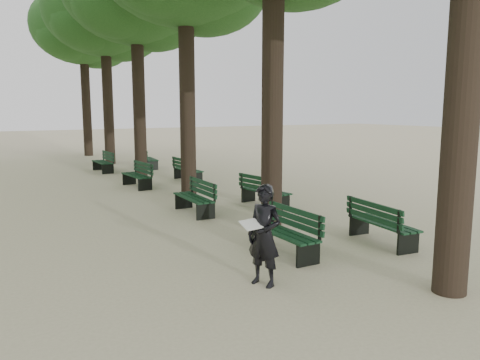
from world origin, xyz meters
TOP-DOWN VIEW (x-y plane):
  - ground at (0.00, 0.00)m, footprint 120.00×120.00m
  - tree_central_4 at (1.50, 18.00)m, footprint 6.00×6.00m
  - tree_central_5 at (1.50, 23.00)m, footprint 6.00×6.00m
  - bench_left_0 at (0.37, 0.89)m, footprint 0.58×1.80m
  - bench_left_1 at (0.37, 5.11)m, footprint 0.64×1.82m
  - bench_left_2 at (0.37, 10.11)m, footprint 0.67×1.83m
  - bench_left_3 at (0.37, 15.04)m, footprint 0.61×1.81m
  - bench_right_0 at (2.63, 0.45)m, footprint 0.80×1.86m
  - bench_right_1 at (2.63, 5.02)m, footprint 0.79×1.86m
  - bench_right_2 at (2.63, 10.63)m, footprint 0.59×1.81m
  - bench_right_3 at (2.63, 15.25)m, footprint 0.77×1.85m
  - man_with_map at (-0.85, -0.26)m, footprint 0.72×0.75m
  - pedestrian_c at (8.37, 23.21)m, footprint 0.49×1.15m

SIDE VIEW (x-z plane):
  - ground at x=0.00m, z-range 0.00..0.00m
  - bench_left_0 at x=0.37m, z-range -0.19..0.73m
  - bench_left_1 at x=0.37m, z-range -0.19..0.73m
  - bench_left_2 at x=0.37m, z-range -0.19..0.73m
  - bench_left_3 at x=0.37m, z-range -0.19..0.73m
  - bench_right_0 at x=2.63m, z-range -0.19..0.73m
  - bench_right_1 at x=2.63m, z-range -0.19..0.73m
  - bench_right_2 at x=2.63m, z-range -0.19..0.73m
  - bench_right_3 at x=2.63m, z-range -0.19..0.73m
  - man_with_map at x=-0.85m, z-range 0.00..1.67m
  - pedestrian_c at x=8.37m, z-range 0.00..1.91m
  - tree_central_4 at x=1.50m, z-range 2.68..12.63m
  - tree_central_5 at x=1.50m, z-range 2.68..12.63m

